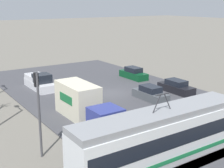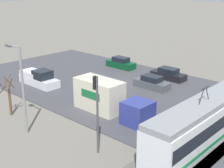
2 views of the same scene
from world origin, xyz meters
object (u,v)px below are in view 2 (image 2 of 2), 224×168
(traffic_light_pole, at_px, (97,105))
(street_lamp_mid_block, at_px, (21,83))
(light_rail_tram, at_px, (202,123))
(box_truck, at_px, (108,99))
(pickup_truck, at_px, (40,79))
(sedan_car_2, at_px, (121,63))
(sedan_car_1, at_px, (152,83))
(sedan_car_0, at_px, (168,74))
(street_tree, at_px, (10,97))

(traffic_light_pole, xyz_separation_m, street_lamp_mid_block, (1.80, -6.73, 0.53))
(light_rail_tram, bearing_deg, box_truck, -86.27)
(pickup_truck, relative_size, sedan_car_2, 1.28)
(sedan_car_2, height_order, street_lamp_mid_block, street_lamp_mid_block)
(light_rail_tram, height_order, sedan_car_1, light_rail_tram)
(box_truck, height_order, traffic_light_pole, traffic_light_pole)
(pickup_truck, bearing_deg, box_truck, 87.50)
(box_truck, distance_m, traffic_light_pole, 7.50)
(sedan_car_0, height_order, street_lamp_mid_block, street_lamp_mid_block)
(pickup_truck, distance_m, sedan_car_2, 12.76)
(pickup_truck, height_order, sedan_car_0, pickup_truck)
(box_truck, distance_m, street_tree, 9.14)
(sedan_car_2, xyz_separation_m, traffic_light_pole, (18.81, 14.17, 3.04))
(box_truck, relative_size, sedan_car_1, 1.94)
(box_truck, height_order, sedan_car_2, box_truck)
(box_truck, bearing_deg, sedan_car_0, -172.39)
(sedan_car_0, xyz_separation_m, street_tree, (19.57, -4.73, 1.10))
(sedan_car_1, bearing_deg, street_tree, 160.81)
(sedan_car_1, height_order, sedan_car_2, sedan_car_2)
(street_lamp_mid_block, bearing_deg, sedan_car_0, 178.20)
(light_rail_tram, xyz_separation_m, traffic_light_pole, (6.29, -4.96, 2.01))
(sedan_car_0, bearing_deg, traffic_light_pole, 17.90)
(sedan_car_2, bearing_deg, street_tree, 9.75)
(traffic_light_pole, relative_size, street_tree, 1.50)
(traffic_light_pole, bearing_deg, light_rail_tram, 141.78)
(sedan_car_1, bearing_deg, sedan_car_2, 63.17)
(box_truck, xyz_separation_m, pickup_truck, (-0.52, -11.82, -0.67))
(pickup_truck, bearing_deg, sedan_car_0, 141.40)
(pickup_truck, distance_m, traffic_light_pole, 17.54)
(pickup_truck, bearing_deg, sedan_car_1, 127.76)
(light_rail_tram, relative_size, box_truck, 1.53)
(pickup_truck, relative_size, street_tree, 1.45)
(traffic_light_pole, bearing_deg, sedan_car_1, -159.07)
(box_truck, height_order, street_lamp_mid_block, street_lamp_mid_block)
(light_rail_tram, distance_m, street_lamp_mid_block, 14.44)
(pickup_truck, height_order, street_lamp_mid_block, street_lamp_mid_block)
(street_lamp_mid_block, bearing_deg, light_rail_tram, 124.72)
(sedan_car_1, height_order, street_lamp_mid_block, street_lamp_mid_block)
(sedan_car_0, relative_size, traffic_light_pole, 0.77)
(sedan_car_1, distance_m, street_lamp_mid_block, 16.67)
(box_truck, height_order, sedan_car_0, box_truck)
(sedan_car_2, bearing_deg, light_rail_tram, 56.80)
(street_tree, distance_m, street_lamp_mid_block, 4.90)
(light_rail_tram, distance_m, sedan_car_1, 13.31)
(sedan_car_0, height_order, street_tree, street_tree)
(sedan_car_0, height_order, sedan_car_1, sedan_car_1)
(traffic_light_pole, distance_m, street_lamp_mid_block, 6.98)
(box_truck, xyz_separation_m, sedan_car_0, (-13.13, -1.76, -0.81))
(sedan_car_1, bearing_deg, sedan_car_0, 7.28)
(box_truck, relative_size, sedan_car_2, 1.88)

